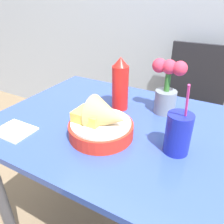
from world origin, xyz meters
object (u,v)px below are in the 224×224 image
at_px(drink_cup, 178,135).
at_px(flower_vase, 167,88).
at_px(food_basket, 103,123).
at_px(ketchup_bottle, 120,85).
at_px(chair_far_window, 192,100).

bearing_deg(drink_cup, flower_vase, 114.99).
bearing_deg(flower_vase, drink_cup, -65.01).
xyz_separation_m(food_basket, ketchup_bottle, (-0.05, 0.22, 0.06)).
bearing_deg(ketchup_bottle, drink_cup, -31.74).
relative_size(ketchup_bottle, drink_cup, 0.93).
height_order(chair_far_window, ketchup_bottle, ketchup_bottle).
height_order(chair_far_window, flower_vase, flower_vase).
bearing_deg(drink_cup, chair_far_window, 95.52).
height_order(ketchup_bottle, flower_vase, same).
bearing_deg(food_basket, chair_far_window, 80.53).
height_order(food_basket, ketchup_bottle, ketchup_bottle).
relative_size(chair_far_window, ketchup_bottle, 3.95).
height_order(food_basket, drink_cup, drink_cup).
bearing_deg(flower_vase, food_basket, -115.75).
height_order(ketchup_bottle, drink_cup, drink_cup).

